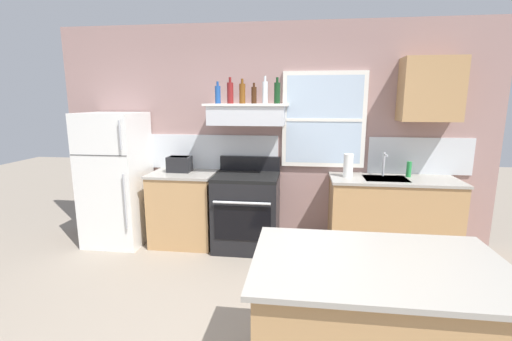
# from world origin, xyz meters

# --- Properties ---
(back_wall) EXTENTS (5.40, 0.11, 2.70)m
(back_wall) POSITION_xyz_m (0.03, 2.23, 1.35)
(back_wall) COLOR gray
(back_wall) RESTS_ON ground_plane
(refrigerator) EXTENTS (0.70, 0.72, 1.64)m
(refrigerator) POSITION_xyz_m (-1.90, 1.84, 0.82)
(refrigerator) COLOR white
(refrigerator) RESTS_ON ground_plane
(counter_left_of_stove) EXTENTS (0.79, 0.63, 0.91)m
(counter_left_of_stove) POSITION_xyz_m (-1.05, 1.90, 0.46)
(counter_left_of_stove) COLOR tan
(counter_left_of_stove) RESTS_ON ground_plane
(toaster) EXTENTS (0.30, 0.20, 0.19)m
(toaster) POSITION_xyz_m (-1.11, 1.95, 1.01)
(toaster) COLOR black
(toaster) RESTS_ON counter_left_of_stove
(stove_range) EXTENTS (0.76, 0.69, 1.09)m
(stove_range) POSITION_xyz_m (-0.25, 1.86, 0.46)
(stove_range) COLOR black
(stove_range) RESTS_ON ground_plane
(range_hood_shelf) EXTENTS (0.96, 0.52, 0.24)m
(range_hood_shelf) POSITION_xyz_m (-0.25, 1.96, 1.62)
(range_hood_shelf) COLOR silver
(bottle_blue_liqueur) EXTENTS (0.07, 0.07, 0.25)m
(bottle_blue_liqueur) POSITION_xyz_m (-0.60, 1.92, 1.85)
(bottle_blue_liqueur) COLOR #1E478C
(bottle_blue_liqueur) RESTS_ON range_hood_shelf
(bottle_red_label_wine) EXTENTS (0.07, 0.07, 0.30)m
(bottle_red_label_wine) POSITION_xyz_m (-0.45, 1.93, 1.87)
(bottle_red_label_wine) COLOR maroon
(bottle_red_label_wine) RESTS_ON range_hood_shelf
(bottle_amber_wine) EXTENTS (0.07, 0.07, 0.29)m
(bottle_amber_wine) POSITION_xyz_m (-0.31, 1.98, 1.87)
(bottle_amber_wine) COLOR brown
(bottle_amber_wine) RESTS_ON range_hood_shelf
(bottle_brown_stout) EXTENTS (0.06, 0.06, 0.24)m
(bottle_brown_stout) POSITION_xyz_m (-0.18, 2.00, 1.85)
(bottle_brown_stout) COLOR #381E0F
(bottle_brown_stout) RESTS_ON range_hood_shelf
(bottle_clear_tall) EXTENTS (0.06, 0.06, 0.32)m
(bottle_clear_tall) POSITION_xyz_m (-0.05, 2.01, 1.88)
(bottle_clear_tall) COLOR silver
(bottle_clear_tall) RESTS_ON range_hood_shelf
(bottle_dark_green_wine) EXTENTS (0.07, 0.07, 0.30)m
(bottle_dark_green_wine) POSITION_xyz_m (0.09, 1.98, 1.87)
(bottle_dark_green_wine) COLOR #143819
(bottle_dark_green_wine) RESTS_ON range_hood_shelf
(counter_right_with_sink) EXTENTS (1.43, 0.63, 0.91)m
(counter_right_with_sink) POSITION_xyz_m (1.45, 1.90, 0.46)
(counter_right_with_sink) COLOR tan
(counter_right_with_sink) RESTS_ON ground_plane
(sink_faucet) EXTENTS (0.03, 0.17, 0.28)m
(sink_faucet) POSITION_xyz_m (1.35, 2.00, 1.08)
(sink_faucet) COLOR silver
(sink_faucet) RESTS_ON counter_right_with_sink
(paper_towel_roll) EXTENTS (0.11, 0.11, 0.27)m
(paper_towel_roll) POSITION_xyz_m (0.93, 1.90, 1.04)
(paper_towel_roll) COLOR white
(paper_towel_roll) RESTS_ON counter_right_with_sink
(dish_soap_bottle) EXTENTS (0.06, 0.06, 0.18)m
(dish_soap_bottle) POSITION_xyz_m (1.63, 2.00, 1.00)
(dish_soap_bottle) COLOR #268C3F
(dish_soap_bottle) RESTS_ON counter_right_with_sink
(kitchen_island) EXTENTS (1.40, 0.90, 0.91)m
(kitchen_island) POSITION_xyz_m (0.83, -0.31, 0.46)
(kitchen_island) COLOR tan
(kitchen_island) RESTS_ON ground_plane
(upper_cabinet_right) EXTENTS (0.64, 0.32, 0.70)m
(upper_cabinet_right) POSITION_xyz_m (1.80, 2.04, 1.90)
(upper_cabinet_right) COLOR tan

